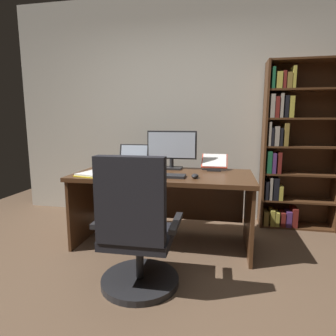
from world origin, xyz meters
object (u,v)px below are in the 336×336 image
keyboard (163,176)px  open_binder (104,174)px  reading_stand_with_book (214,162)px  desk (165,190)px  office_chair (136,235)px  monitor (172,149)px  bookshelf (292,148)px  computer_mouse (195,176)px  laptop (131,163)px  notepad (141,173)px  pen (143,172)px

keyboard → open_binder: bearing=-174.9°
reading_stand_with_book → desk: bearing=-152.4°
office_chair → reading_stand_with_book: size_ratio=3.73×
monitor → bookshelf: bearing=20.1°
desk → keyboard: keyboard is taller
desk → computer_mouse: computer_mouse is taller
bookshelf → office_chair: size_ratio=1.88×
monitor → keyboard: (0.00, -0.46, -0.20)m
laptop → notepad: size_ratio=1.65×
open_binder → laptop: bearing=92.7°
monitor → computer_mouse: (0.30, -0.46, -0.19)m
office_chair → notepad: size_ratio=4.85×
keyboard → computer_mouse: computer_mouse is taller
open_binder → notepad: size_ratio=2.59×
keyboard → laptop: bearing=134.7°
desk → notepad: 0.32m
notepad → bookshelf: bearing=27.2°
pen → notepad: bearing=180.0°
monitor → open_binder: (-0.56, -0.51, -0.20)m
bookshelf → pen: bearing=-152.5°
office_chair → laptop: bearing=108.9°
open_binder → pen: (0.33, 0.19, 0.00)m
reading_stand_with_book → monitor: bearing=-173.0°
computer_mouse → notepad: computer_mouse is taller
open_binder → notepad: open_binder is taller
notepad → reading_stand_with_book: bearing=28.2°
bookshelf → computer_mouse: size_ratio=18.40×
desk → laptop: (-0.43, 0.21, 0.25)m
reading_stand_with_book → computer_mouse: bearing=-106.9°
laptop → keyboard: 0.66m
monitor → laptop: size_ratio=1.55×
bookshelf → open_binder: 2.14m
monitor → pen: bearing=-125.5°
pen → reading_stand_with_book: bearing=28.9°
computer_mouse → bookshelf: bearing=42.7°
bookshelf → open_binder: size_ratio=3.51×
pen → monitor: bearing=54.5°
bookshelf → computer_mouse: bearing=-137.3°
reading_stand_with_book → open_binder: reading_stand_with_book is taller
office_chair → monitor: bearing=86.3°
reading_stand_with_book → open_binder: (-1.02, -0.57, -0.07)m
office_chair → keyboard: (0.05, 0.67, 0.31)m
laptop → open_binder: 0.53m
laptop → reading_stand_with_book: bearing=3.0°
monitor → keyboard: size_ratio=1.28×
monitor → notepad: size_ratio=2.56×
office_chair → notepad: (-0.20, 0.80, 0.31)m
keyboard → open_binder: (-0.56, -0.05, -0.00)m
bookshelf → keyboard: bookshelf is taller
desk → open_binder: bearing=-149.6°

